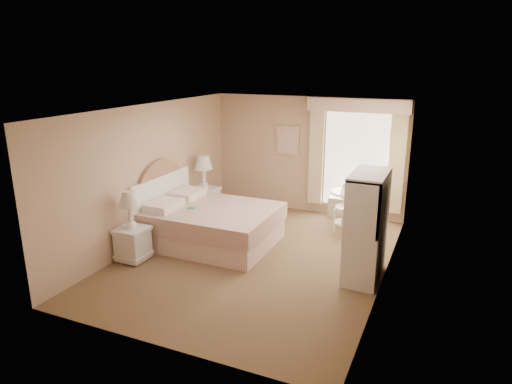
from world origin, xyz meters
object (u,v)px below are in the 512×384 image
at_px(round_table, 346,202).
at_px(nightstand_near, 132,235).
at_px(nightstand_far, 204,195).
at_px(cafe_chair, 349,203).
at_px(bed, 206,222).
at_px(armoire, 366,235).

bearing_deg(round_table, nightstand_near, -131.49).
height_order(nightstand_far, cafe_chair, nightstand_far).
xyz_separation_m(bed, nightstand_near, (-0.73, -1.18, 0.07)).
relative_size(bed, armoire, 1.37).
bearing_deg(nightstand_near, cafe_chair, 43.20).
xyz_separation_m(round_table, cafe_chair, (0.15, -0.40, 0.11)).
relative_size(nightstand_far, armoire, 0.79).
xyz_separation_m(bed, nightstand_far, (-0.73, 1.21, 0.12)).
bearing_deg(round_table, armoire, -70.19).
bearing_deg(nightstand_near, armoire, 14.18).
xyz_separation_m(nightstand_near, nightstand_far, (-0.00, 2.39, 0.05)).
xyz_separation_m(nightstand_near, cafe_chair, (2.98, 2.80, 0.12)).
bearing_deg(nightstand_near, nightstand_far, 90.00).
bearing_deg(cafe_chair, nightstand_near, -124.97).
bearing_deg(round_table, bed, -136.17).
xyz_separation_m(nightstand_far, armoire, (3.65, -1.47, 0.20)).
height_order(bed, cafe_chair, bed).
xyz_separation_m(nightstand_near, round_table, (2.83, 3.20, 0.01)).
distance_m(cafe_chair, armoire, 2.00).
height_order(nightstand_far, armoire, armoire).
bearing_deg(cafe_chair, armoire, -58.49).
height_order(nightstand_near, nightstand_far, nightstand_far).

